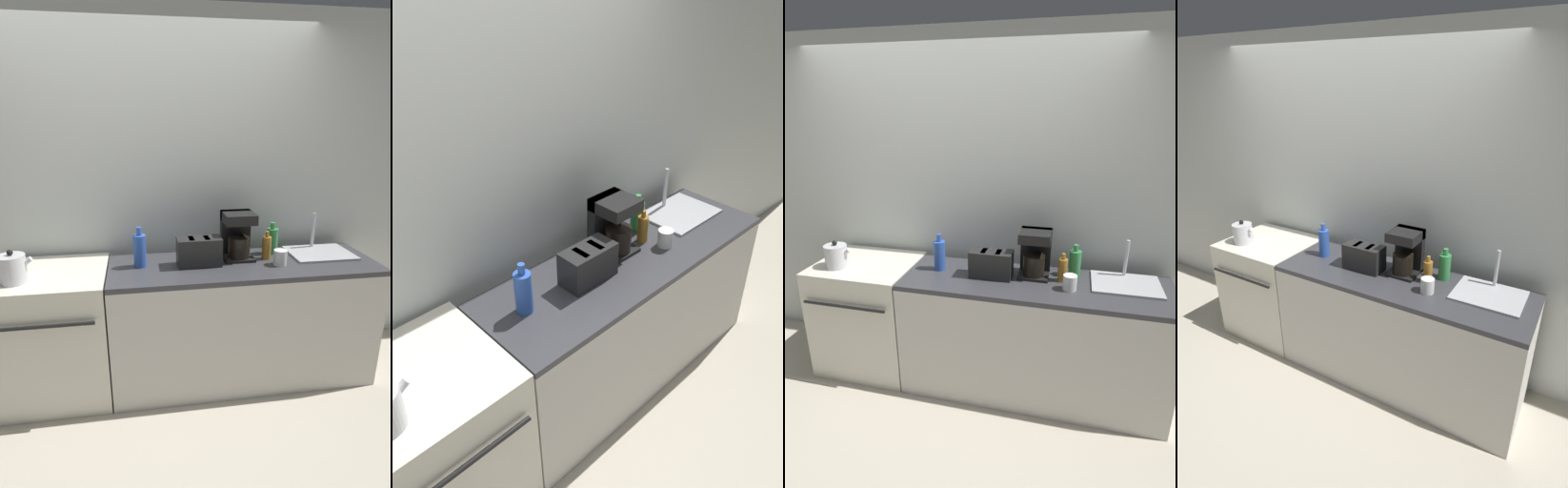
# 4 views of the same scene
# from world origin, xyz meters

# --- Properties ---
(ground_plane) EXTENTS (12.00, 12.00, 0.00)m
(ground_plane) POSITION_xyz_m (0.00, 0.00, 0.00)
(ground_plane) COLOR beige
(wall_back) EXTENTS (8.00, 0.05, 2.60)m
(wall_back) POSITION_xyz_m (0.00, 0.73, 1.30)
(wall_back) COLOR silver
(wall_back) RESTS_ON ground_plane
(stove) EXTENTS (0.76, 0.71, 0.90)m
(stove) POSITION_xyz_m (-0.66, 0.34, 0.46)
(stove) COLOR silver
(stove) RESTS_ON ground_plane
(counter_block) EXTENTS (1.88, 0.61, 0.90)m
(counter_block) POSITION_xyz_m (0.67, 0.31, 0.45)
(counter_block) COLOR silver
(counter_block) RESTS_ON ground_plane
(kettle) EXTENTS (0.21, 0.17, 0.21)m
(kettle) POSITION_xyz_m (-0.83, 0.20, 0.99)
(kettle) COLOR silver
(kettle) RESTS_ON stove
(toaster) EXTENTS (0.30, 0.15, 0.19)m
(toaster) POSITION_xyz_m (0.35, 0.32, 1.00)
(toaster) COLOR black
(toaster) RESTS_ON counter_block
(coffee_maker) EXTENTS (0.22, 0.22, 0.34)m
(coffee_maker) POSITION_xyz_m (0.65, 0.43, 1.07)
(coffee_maker) COLOR black
(coffee_maker) RESTS_ON counter_block
(sink_tray) EXTENTS (0.46, 0.35, 0.28)m
(sink_tray) POSITION_xyz_m (1.28, 0.41, 0.92)
(sink_tray) COLOR #B7B7BC
(sink_tray) RESTS_ON counter_block
(bottle_blue) EXTENTS (0.09, 0.09, 0.28)m
(bottle_blue) POSITION_xyz_m (-0.05, 0.35, 1.02)
(bottle_blue) COLOR #2D56B7
(bottle_blue) RESTS_ON counter_block
(bottle_green) EXTENTS (0.08, 0.08, 0.24)m
(bottle_green) POSITION_xyz_m (0.93, 0.48, 1.00)
(bottle_green) COLOR #338C47
(bottle_green) RESTS_ON counter_block
(bottle_amber) EXTENTS (0.06, 0.06, 0.20)m
(bottle_amber) POSITION_xyz_m (0.85, 0.36, 0.99)
(bottle_amber) COLOR #9E6B23
(bottle_amber) RESTS_ON counter_block
(cup_white) EXTENTS (0.09, 0.09, 0.10)m
(cup_white) POSITION_xyz_m (0.90, 0.23, 0.95)
(cup_white) COLOR white
(cup_white) RESTS_ON counter_block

